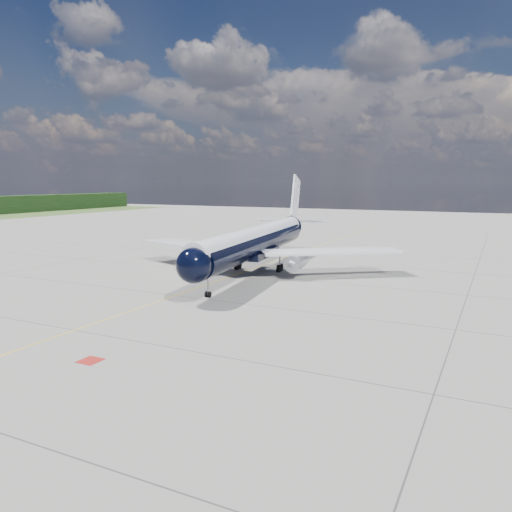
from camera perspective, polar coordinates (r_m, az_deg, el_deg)
The scene contains 4 objects.
ground at distance 74.77m, azimuth -0.30°, elevation -1.43°, with size 320.00×320.00×0.00m, color gray.
taxiway_centerline at distance 70.41m, azimuth -2.13°, elevation -2.06°, with size 0.16×160.00×0.01m, color yellow.
red_marking at distance 39.04m, azimuth -18.41°, elevation -11.28°, with size 1.60×1.60×0.01m, color maroon.
main_airliner at distance 72.33m, azimuth 0.26°, elevation 1.76°, with size 40.11×49.19×14.23m.
Camera 1 is at (33.11, -35.78, 12.95)m, focal length 35.00 mm.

